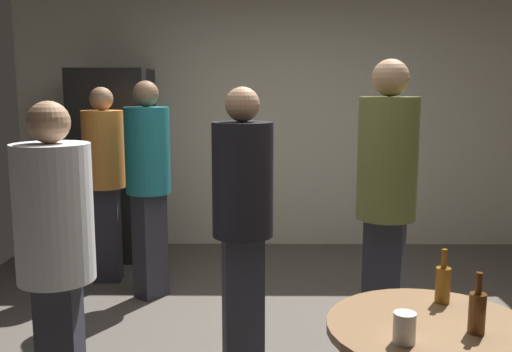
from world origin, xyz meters
TOP-DOWN VIEW (x-y plane):
  - wall_back at (0.00, 2.63)m, footprint 5.32×0.06m
  - refrigerator at (-1.59, 2.20)m, footprint 0.70×0.68m
  - foreground_table at (0.46, -1.15)m, footprint 0.80×0.80m
  - beer_bottle_amber at (0.57, -0.92)m, footprint 0.06×0.06m
  - beer_bottle_brown at (0.60, -1.22)m, footprint 0.06×0.06m
  - plastic_cup_white at (0.31, -1.30)m, footprint 0.08×0.08m
  - person_in_black_shirt at (-0.29, -0.10)m, footprint 0.40×0.40m
  - person_in_white_shirt at (-1.10, -0.76)m, footprint 0.37×0.37m
  - person_in_teal_shirt at (-1.05, 1.08)m, footprint 0.48×0.48m
  - person_in_orange_shirt at (-1.49, 1.45)m, footprint 0.36×0.36m
  - person_in_olive_shirt at (0.53, 0.01)m, footprint 0.45×0.45m

SIDE VIEW (x-z plane):
  - foreground_table at x=0.46m, z-range 0.26..1.00m
  - plastic_cup_white at x=0.31m, z-range 0.73..0.85m
  - beer_bottle_amber at x=0.57m, z-range 0.70..0.93m
  - beer_bottle_brown at x=0.60m, z-range 0.70..0.93m
  - refrigerator at x=-1.59m, z-range 0.00..1.80m
  - person_in_white_shirt at x=-1.10m, z-range 0.13..1.70m
  - person_in_black_shirt at x=-0.29m, z-range 0.14..1.77m
  - person_in_orange_shirt at x=-1.49m, z-range 0.14..1.77m
  - person_in_teal_shirt at x=-1.05m, z-range 0.14..1.82m
  - person_in_olive_shirt at x=0.53m, z-range 0.16..1.94m
  - wall_back at x=0.00m, z-range 0.00..2.70m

